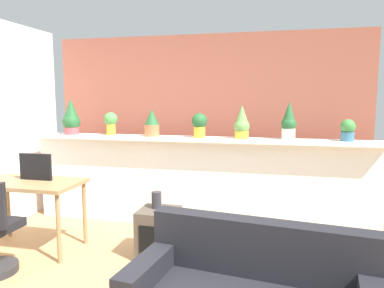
{
  "coord_description": "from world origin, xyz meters",
  "views": [
    {
      "loc": [
        0.97,
        -2.37,
        1.64
      ],
      "look_at": [
        0.18,
        1.0,
        1.19
      ],
      "focal_mm": 33.73,
      "sensor_mm": 36.0,
      "label": 1
    }
  ],
  "objects": [
    {
      "name": "side_cube_shelf",
      "position": [
        -0.18,
        1.03,
        0.25
      ],
      "size": [
        0.4,
        0.41,
        0.5
      ],
      "color": "#4C4238",
      "rests_on": "ground"
    },
    {
      "name": "desk",
      "position": [
        -1.6,
        0.91,
        0.67
      ],
      "size": [
        1.1,
        0.6,
        0.75
      ],
      "color": "#99754C",
      "rests_on": "ground"
    },
    {
      "name": "divider_wall",
      "position": [
        0.0,
        2.0,
        0.56
      ],
      "size": [
        4.35,
        0.16,
        1.11
      ],
      "primitive_type": "cube",
      "color": "white",
      "rests_on": "ground"
    },
    {
      "name": "tv_monitor",
      "position": [
        -1.57,
        0.99,
        0.9
      ],
      "size": [
        0.37,
        0.04,
        0.29
      ],
      "primitive_type": "cube",
      "color": "black",
      "rests_on": "desk"
    },
    {
      "name": "potted_plant_5",
      "position": [
        1.11,
        1.98,
        1.36
      ],
      "size": [
        0.17,
        0.17,
        0.45
      ],
      "color": "silver",
      "rests_on": "plant_shelf"
    },
    {
      "name": "brick_wall_behind",
      "position": [
        0.0,
        2.6,
        1.25
      ],
      "size": [
        4.35,
        0.1,
        2.5
      ],
      "primitive_type": "cube",
      "color": "#9E5442",
      "rests_on": "ground"
    },
    {
      "name": "potted_plant_1",
      "position": [
        -1.14,
        1.98,
        1.33
      ],
      "size": [
        0.18,
        0.18,
        0.3
      ],
      "color": "gold",
      "rests_on": "plant_shelf"
    },
    {
      "name": "potted_plant_2",
      "position": [
        -0.57,
        1.95,
        1.32
      ],
      "size": [
        0.19,
        0.19,
        0.35
      ],
      "color": "#C66B42",
      "rests_on": "plant_shelf"
    },
    {
      "name": "plant_shelf",
      "position": [
        0.0,
        1.96,
        1.13
      ],
      "size": [
        4.35,
        0.35,
        0.04
      ],
      "primitive_type": "cube",
      "color": "white",
      "rests_on": "divider_wall"
    },
    {
      "name": "potted_plant_3",
      "position": [
        0.05,
        1.93,
        1.32
      ],
      "size": [
        0.19,
        0.19,
        0.3
      ],
      "color": "gold",
      "rests_on": "plant_shelf"
    },
    {
      "name": "potted_plant_4",
      "position": [
        0.57,
        1.96,
        1.34
      ],
      "size": [
        0.19,
        0.19,
        0.4
      ],
      "color": "gold",
      "rests_on": "plant_shelf"
    },
    {
      "name": "potted_plant_0",
      "position": [
        -1.7,
        1.95,
        1.37
      ],
      "size": [
        0.23,
        0.23,
        0.48
      ],
      "color": "#B7474C",
      "rests_on": "plant_shelf"
    },
    {
      "name": "potted_plant_6",
      "position": [
        1.76,
        1.98,
        1.28
      ],
      "size": [
        0.16,
        0.16,
        0.25
      ],
      "color": "#386B84",
      "rests_on": "plant_shelf"
    },
    {
      "name": "vase_on_shelf",
      "position": [
        -0.22,
        1.09,
        0.59
      ],
      "size": [
        0.1,
        0.1,
        0.17
      ],
      "primitive_type": "cylinder",
      "color": "#2D2D33",
      "rests_on": "side_cube_shelf"
    }
  ]
}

